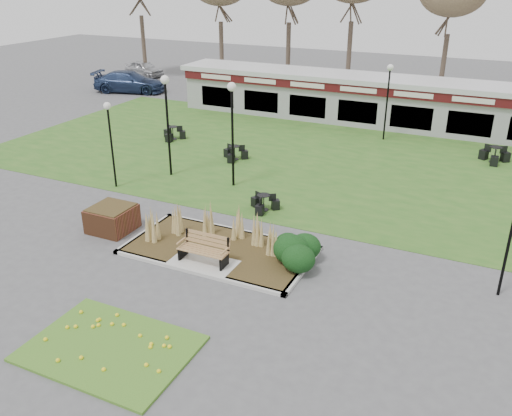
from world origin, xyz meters
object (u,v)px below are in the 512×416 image
at_px(lamp_post_far_right, 389,85).
at_px(bistro_set_b, 235,155).
at_px(bistro_set_d, 494,157).
at_px(car_black, 280,85).
at_px(lamp_post_mid_left, 166,104).
at_px(food_pavilion, 364,99).
at_px(brick_planter, 112,218).
at_px(car_silver, 144,68).
at_px(bistro_set_a, 173,135).
at_px(lamp_post_near_left, 109,126).
at_px(bistro_set_c, 264,205).
at_px(lamp_post_mid_right, 232,112).
at_px(car_blue, 129,82).
at_px(park_bench, 204,248).

xyz_separation_m(lamp_post_far_right, bistro_set_b, (-6.05, -6.72, -2.81)).
height_order(bistro_set_d, car_black, car_black).
bearing_deg(lamp_post_mid_left, food_pavilion, 66.58).
bearing_deg(brick_planter, car_silver, 123.83).
xyz_separation_m(bistro_set_a, car_silver, (-13.06, 15.27, 0.41)).
xyz_separation_m(food_pavilion, lamp_post_far_right, (2.07, -3.17, 1.59)).
height_order(brick_planter, lamp_post_near_left, lamp_post_near_left).
distance_m(food_pavilion, lamp_post_near_left, 17.03).
bearing_deg(bistro_set_b, bistro_set_d, 23.43).
bearing_deg(bistro_set_c, car_silver, 134.73).
distance_m(food_pavilion, lamp_post_mid_right, 13.41).
height_order(bistro_set_c, car_blue, car_blue).
xyz_separation_m(lamp_post_far_right, car_blue, (-20.89, 4.21, -2.27)).
relative_size(food_pavilion, lamp_post_far_right, 5.84).
distance_m(lamp_post_mid_left, bistro_set_b, 4.82).
distance_m(lamp_post_mid_left, bistro_set_d, 16.36).
relative_size(bistro_set_c, car_blue, 0.23).
xyz_separation_m(food_pavilion, lamp_post_near_left, (-7.07, -15.44, 1.31)).
bearing_deg(lamp_post_mid_right, lamp_post_mid_left, -178.94).
xyz_separation_m(lamp_post_mid_left, lamp_post_far_right, (7.75, 9.95, -0.33)).
relative_size(lamp_post_mid_right, car_silver, 1.16).
xyz_separation_m(park_bench, bistro_set_d, (8.00, 15.01, -0.30)).
bearing_deg(bistro_set_c, lamp_post_near_left, -176.14).
height_order(park_bench, lamp_post_far_right, lamp_post_far_right).
bearing_deg(bistro_set_d, car_blue, 167.93).
height_order(bistro_set_a, car_blue, car_blue).
bearing_deg(bistro_set_c, lamp_post_mid_right, 141.19).
relative_size(park_bench, brick_planter, 1.13).
xyz_separation_m(lamp_post_mid_right, bistro_set_a, (-6.37, 4.82, -3.10)).
distance_m(food_pavilion, bistro_set_c, 15.01).
bearing_deg(bistro_set_a, car_black, 86.85).
distance_m(lamp_post_near_left, bistro_set_c, 7.50).
bearing_deg(lamp_post_far_right, car_blue, 168.61).
bearing_deg(bistro_set_b, lamp_post_near_left, -119.15).
relative_size(food_pavilion, bistro_set_d, 16.32).
distance_m(lamp_post_far_right, bistro_set_b, 9.47).
relative_size(bistro_set_d, car_blue, 0.27).
bearing_deg(park_bench, brick_planter, 170.31).
distance_m(lamp_post_mid_left, bistro_set_c, 6.73).
height_order(lamp_post_near_left, bistro_set_b, lamp_post_near_left).
relative_size(lamp_post_far_right, bistro_set_d, 2.79).
height_order(brick_planter, bistro_set_a, brick_planter).
bearing_deg(bistro_set_a, bistro_set_c, -37.61).
bearing_deg(park_bench, bistro_set_b, 112.03).
height_order(lamp_post_mid_left, car_blue, lamp_post_mid_left).
xyz_separation_m(food_pavilion, car_blue, (-18.82, 1.04, -0.68)).
distance_m(food_pavilion, car_blue, 18.86).
height_order(bistro_set_b, car_blue, car_blue).
bearing_deg(bistro_set_a, lamp_post_far_right, 25.06).
bearing_deg(car_blue, food_pavilion, -108.49).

